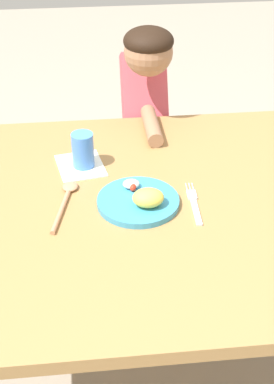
# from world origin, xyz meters

# --- Properties ---
(ground_plane) EXTENTS (8.00, 8.00, 0.00)m
(ground_plane) POSITION_xyz_m (0.00, 0.00, 0.00)
(ground_plane) COLOR gray
(dining_table) EXTENTS (1.28, 0.99, 0.67)m
(dining_table) POSITION_xyz_m (0.00, 0.00, 0.59)
(dining_table) COLOR #9F7644
(dining_table) RESTS_ON ground_plane
(plate) EXTENTS (0.22, 0.22, 0.06)m
(plate) POSITION_xyz_m (-0.06, -0.00, 0.68)
(plate) COLOR #3991BD
(plate) RESTS_ON dining_table
(fork) EXTENTS (0.03, 0.19, 0.01)m
(fork) POSITION_xyz_m (0.08, -0.02, 0.67)
(fork) COLOR silver
(fork) RESTS_ON dining_table
(spoon) EXTENTS (0.08, 0.23, 0.01)m
(spoon) POSITION_xyz_m (-0.25, 0.04, 0.67)
(spoon) COLOR tan
(spoon) RESTS_ON dining_table
(drinking_cup) EXTENTS (0.06, 0.06, 0.11)m
(drinking_cup) POSITION_xyz_m (-0.20, 0.20, 0.72)
(drinking_cup) COLOR #4682E3
(drinking_cup) RESTS_ON dining_table
(person) EXTENTS (0.16, 0.44, 0.97)m
(person) POSITION_xyz_m (0.02, 0.59, 0.54)
(person) COLOR #434A61
(person) RESTS_ON ground_plane
(napkin) EXTENTS (0.15, 0.17, 0.00)m
(napkin) POSITION_xyz_m (-0.21, 0.20, 0.67)
(napkin) COLOR white
(napkin) RESTS_ON dining_table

